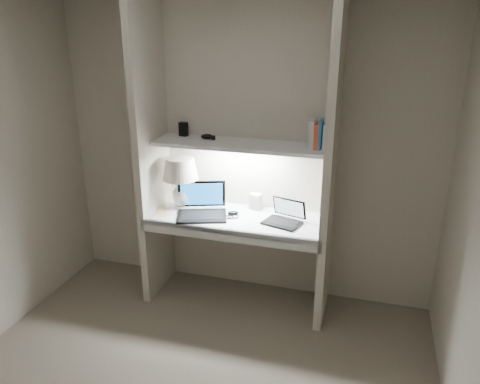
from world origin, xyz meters
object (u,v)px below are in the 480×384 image
at_px(speaker, 256,202).
at_px(book_row, 323,135).
at_px(table_lamp, 180,175).
at_px(laptop_main, 202,208).
at_px(laptop_netbook, 285,217).

distance_m(speaker, book_row, 0.83).
bearing_deg(table_lamp, speaker, 13.15).
relative_size(laptop_main, laptop_netbook, 1.42).
relative_size(laptop_main, book_row, 2.23).
bearing_deg(book_row, table_lamp, -177.31).
bearing_deg(laptop_main, laptop_netbook, -16.94).
bearing_deg(table_lamp, book_row, 2.69).
bearing_deg(speaker, book_row, 10.61).
relative_size(laptop_netbook, speaker, 2.47).
relative_size(laptop_main, speaker, 3.51).
xyz_separation_m(table_lamp, laptop_main, (0.22, -0.09, -0.24)).
distance_m(laptop_main, speaker, 0.46).
xyz_separation_m(laptop_main, speaker, (0.40, 0.23, 0.01)).
height_order(laptop_netbook, book_row, book_row).
xyz_separation_m(laptop_main, book_row, (0.94, 0.14, 0.64)).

